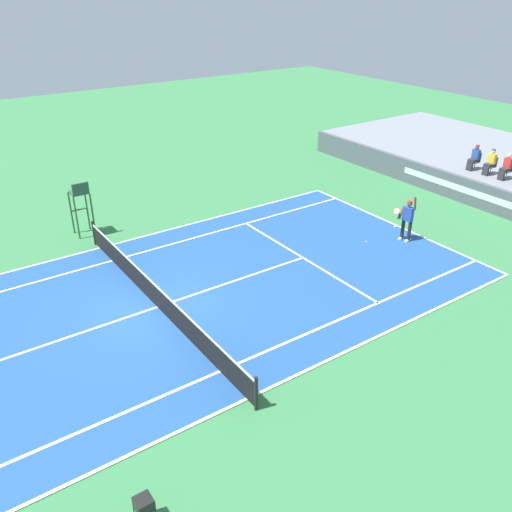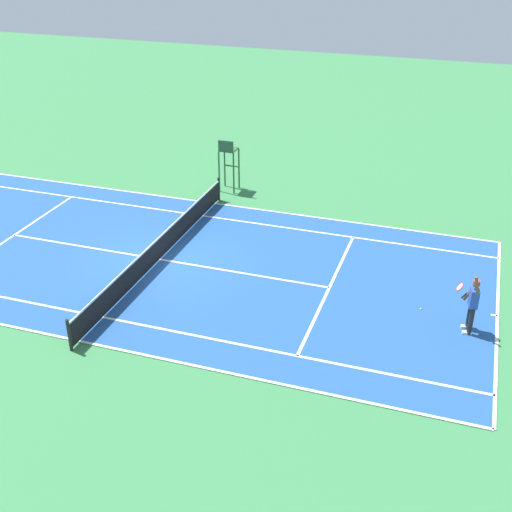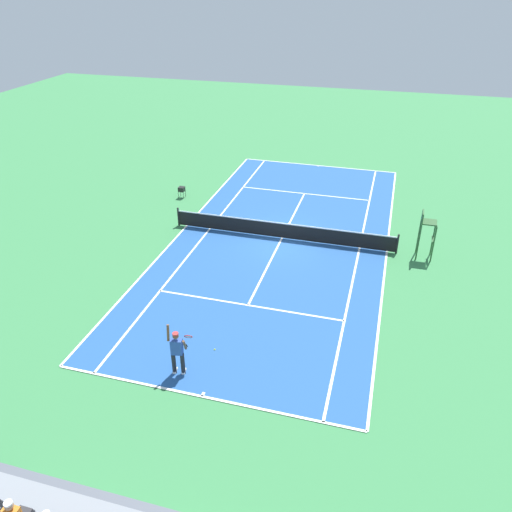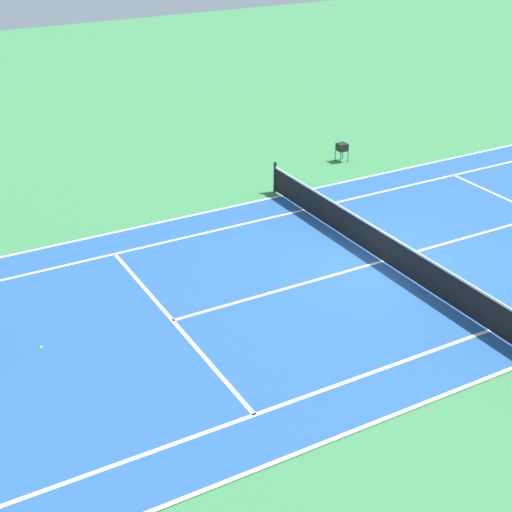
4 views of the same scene
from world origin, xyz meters
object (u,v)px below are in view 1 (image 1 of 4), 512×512
object	(u,v)px
tennis_player	(407,219)
tennis_ball	(366,242)
umpire_chair	(80,201)
ball_hopper	(144,503)
spectator_seated_2	(506,167)
spectator_seated_0	(474,158)
spectator_seated_1	(490,162)

from	to	relation	value
tennis_player	tennis_ball	distance (m)	1.95
umpire_chair	ball_hopper	world-z (taller)	umpire_chair
tennis_player	umpire_chair	world-z (taller)	umpire_chair
spectator_seated_2	tennis_ball	xyz separation A→B (m)	(-0.57, -8.60, -1.85)
tennis_player	tennis_ball	xyz separation A→B (m)	(-0.79, -1.50, -0.96)
spectator_seated_0	spectator_seated_2	world-z (taller)	same
tennis_player	tennis_ball	bearing A→B (deg)	-117.85
tennis_player	ball_hopper	distance (m)	16.00
spectator_seated_0	umpire_chair	xyz separation A→B (m)	(-6.37, -18.13, -0.33)
spectator_seated_2	tennis_player	xyz separation A→B (m)	(0.23, -7.10, -0.89)
spectator_seated_2	tennis_ball	size ratio (longest dim) A/B	18.60
tennis_ball	ball_hopper	size ratio (longest dim) A/B	0.10
spectator_seated_1	umpire_chair	world-z (taller)	spectator_seated_1
spectator_seated_1	spectator_seated_2	distance (m)	0.86
spectator_seated_0	spectator_seated_1	bearing A→B (deg)	0.00
spectator_seated_0	spectator_seated_1	size ratio (longest dim) A/B	1.00
spectator_seated_1	ball_hopper	world-z (taller)	spectator_seated_1
spectator_seated_2	tennis_player	world-z (taller)	spectator_seated_2
spectator_seated_1	tennis_ball	distance (m)	8.80
tennis_player	spectator_seated_1	bearing A→B (deg)	98.69
umpire_chair	tennis_ball	bearing A→B (deg)	51.50
spectator_seated_2	ball_hopper	world-z (taller)	spectator_seated_2
spectator_seated_0	umpire_chair	distance (m)	19.21
spectator_seated_1	spectator_seated_2	xyz separation A→B (m)	(0.86, 0.00, 0.00)
tennis_player	umpire_chair	bearing A→B (deg)	-127.21
tennis_player	ball_hopper	xyz separation A→B (m)	(6.15, -14.77, -0.42)
spectator_seated_0	umpire_chair	world-z (taller)	spectator_seated_0
spectator_seated_0	tennis_player	bearing A→B (deg)	-74.26
tennis_player	tennis_ball	size ratio (longest dim) A/B	30.63
spectator_seated_2	ball_hopper	size ratio (longest dim) A/B	1.81
spectator_seated_2	tennis_player	size ratio (longest dim) A/B	0.61
spectator_seated_0	umpire_chair	bearing A→B (deg)	-109.35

